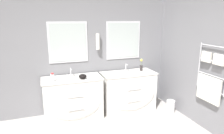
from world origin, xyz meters
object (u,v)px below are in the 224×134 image
object	(u,v)px
vanity_left	(73,98)
vanity_right	(129,91)
flower_vase	(141,66)
waste_bin	(170,106)
amenity_bowl	(83,76)
toiletry_bottle	(53,77)

from	to	relation	value
vanity_left	vanity_right	distance (m)	1.22
flower_vase	waste_bin	distance (m)	1.08
vanity_right	amenity_bowl	size ratio (longest dim) A/B	7.58
toiletry_bottle	amenity_bowl	xyz separation A→B (m)	(0.56, -0.04, -0.03)
toiletry_bottle	vanity_right	bearing A→B (deg)	1.99
toiletry_bottle	flower_vase	size ratio (longest dim) A/B	0.58
toiletry_bottle	flower_vase	bearing A→B (deg)	4.30
flower_vase	toiletry_bottle	bearing A→B (deg)	-175.70
vanity_left	toiletry_bottle	bearing A→B (deg)	-171.53
amenity_bowl	flower_vase	xyz separation A→B (m)	(1.36, 0.18, 0.06)
amenity_bowl	toiletry_bottle	bearing A→B (deg)	176.36
flower_vase	vanity_left	bearing A→B (deg)	-176.71
amenity_bowl	waste_bin	xyz separation A→B (m)	(1.83, -0.35, -0.76)
vanity_right	flower_vase	bearing A→B (deg)	14.91
vanity_left	vanity_right	bearing A→B (deg)	0.00
vanity_right	flower_vase	size ratio (longest dim) A/B	4.37
vanity_left	vanity_right	size ratio (longest dim) A/B	1.00
vanity_left	amenity_bowl	size ratio (longest dim) A/B	7.58
waste_bin	vanity_left	bearing A→B (deg)	167.58
toiletry_bottle	flower_vase	xyz separation A→B (m)	(1.93, 0.14, 0.04)
amenity_bowl	waste_bin	distance (m)	2.01
toiletry_bottle	amenity_bowl	bearing A→B (deg)	-3.64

